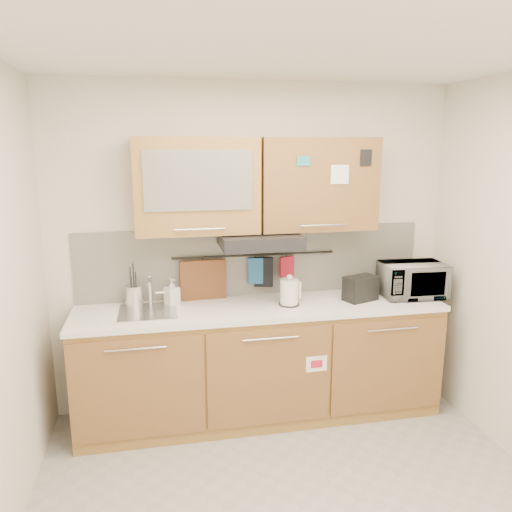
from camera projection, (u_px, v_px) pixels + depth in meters
name	position (u px, v px, depth m)	size (l,w,h in m)	color
ceiling	(315.00, 40.00, 2.31)	(3.20, 3.20, 0.00)	white
wall_back	(253.00, 249.00, 4.03)	(3.20, 3.20, 0.00)	silver
base_cabinet	(261.00, 368.00, 3.93)	(2.80, 0.64, 0.88)	#AF833E
countertop	(261.00, 308.00, 3.82)	(2.82, 0.62, 0.04)	white
backsplash	(254.00, 261.00, 4.04)	(2.80, 0.02, 0.56)	silver
upper_cabinets	(257.00, 185.00, 3.74)	(1.82, 0.37, 0.70)	#AF833E
range_hood	(260.00, 240.00, 3.77)	(0.60, 0.46, 0.10)	black
sink	(148.00, 311.00, 3.67)	(0.42, 0.40, 0.26)	silver
utensil_rail	(255.00, 255.00, 3.99)	(0.02, 0.02, 1.30)	black
utensil_crock	(134.00, 296.00, 3.78)	(0.17, 0.17, 0.33)	silver
kettle	(289.00, 293.00, 3.81)	(0.18, 0.17, 0.24)	silver
toaster	(360.00, 288.00, 3.93)	(0.29, 0.23, 0.19)	black
microwave	(412.00, 280.00, 4.03)	(0.50, 0.34, 0.27)	#999999
soap_bottle	(172.00, 292.00, 3.82)	(0.09, 0.10, 0.21)	#999999
cutting_board	(203.00, 288.00, 3.95)	(0.36, 0.03, 0.45)	brown
oven_mitt	(256.00, 271.00, 4.01)	(0.13, 0.03, 0.21)	#21599A
dark_pouch	(264.00, 272.00, 4.02)	(0.15, 0.04, 0.24)	black
pot_holder	(287.00, 266.00, 4.05)	(0.13, 0.02, 0.16)	#AD172B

